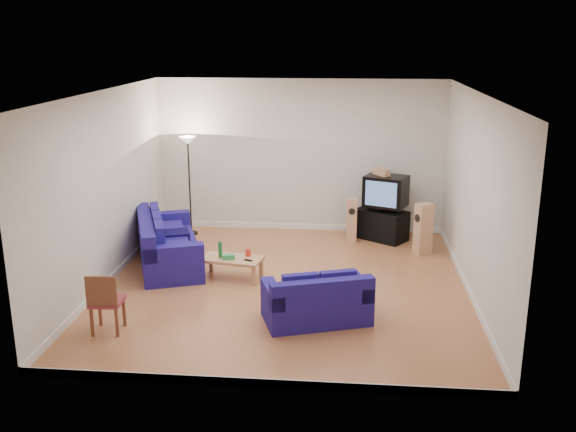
# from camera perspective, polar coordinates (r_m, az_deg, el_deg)

# --- Properties ---
(room) EXTENTS (6.01, 6.51, 3.21)m
(room) POSITION_cam_1_polar(r_m,az_deg,el_deg) (10.35, -0.20, 1.76)
(room) COLOR #9B542F
(room) RESTS_ON ground
(sofa_three_seat) EXTENTS (1.75, 2.53, 0.90)m
(sofa_three_seat) POSITION_cam_1_polar(r_m,az_deg,el_deg) (11.89, -10.86, -2.72)
(sofa_three_seat) COLOR #160D58
(sofa_three_seat) RESTS_ON ground
(sofa_loveseat) EXTENTS (1.69, 1.27, 0.75)m
(sofa_loveseat) POSITION_cam_1_polar(r_m,az_deg,el_deg) (9.44, 2.61, -7.77)
(sofa_loveseat) COLOR #160D58
(sofa_loveseat) RESTS_ON ground
(coffee_table) EXTENTS (1.11, 0.69, 0.38)m
(coffee_table) POSITION_cam_1_polar(r_m,az_deg,el_deg) (11.06, -5.04, -3.98)
(coffee_table) COLOR tan
(coffee_table) RESTS_ON ground
(bottle) EXTENTS (0.07, 0.07, 0.28)m
(bottle) POSITION_cam_1_polar(r_m,az_deg,el_deg) (11.04, -6.04, -2.98)
(bottle) COLOR #197233
(bottle) RESTS_ON coffee_table
(tissue_box) EXTENTS (0.22, 0.15, 0.08)m
(tissue_box) POSITION_cam_1_polar(r_m,az_deg,el_deg) (10.97, -5.30, -3.63)
(tissue_box) COLOR green
(tissue_box) RESTS_ON coffee_table
(red_canister) EXTENTS (0.10, 0.10, 0.13)m
(red_canister) POSITION_cam_1_polar(r_m,az_deg,el_deg) (11.09, -3.56, -3.26)
(red_canister) COLOR red
(red_canister) RESTS_ON coffee_table
(remote) EXTENTS (0.15, 0.10, 0.02)m
(remote) POSITION_cam_1_polar(r_m,az_deg,el_deg) (10.88, -3.55, -3.95)
(remote) COLOR black
(remote) RESTS_ON coffee_table
(tv_stand) EXTENTS (1.14, 1.04, 0.61)m
(tv_stand) POSITION_cam_1_polar(r_m,az_deg,el_deg) (13.26, 8.32, -0.77)
(tv_stand) COLOR black
(tv_stand) RESTS_ON ground
(av_receiver) EXTENTS (0.51, 0.53, 0.10)m
(av_receiver) POSITION_cam_1_polar(r_m,az_deg,el_deg) (13.21, 8.19, 0.77)
(av_receiver) COLOR black
(av_receiver) RESTS_ON tv_stand
(television) EXTENTS (0.97, 0.85, 0.62)m
(television) POSITION_cam_1_polar(r_m,az_deg,el_deg) (13.07, 8.69, 2.21)
(television) COLOR black
(television) RESTS_ON av_receiver
(centre_speaker) EXTENTS (0.36, 0.40, 0.14)m
(centre_speaker) POSITION_cam_1_polar(r_m,az_deg,el_deg) (13.05, 8.32, 3.91)
(centre_speaker) COLOR tan
(centre_speaker) RESTS_ON television
(speaker_left) EXTENTS (0.21, 0.28, 0.89)m
(speaker_left) POSITION_cam_1_polar(r_m,az_deg,el_deg) (13.04, 5.67, -0.32)
(speaker_left) COLOR tan
(speaker_left) RESTS_ON ground
(speaker_right) EXTENTS (0.37, 0.34, 0.99)m
(speaker_right) POSITION_cam_1_polar(r_m,az_deg,el_deg) (12.45, 11.92, -1.14)
(speaker_right) COLOR tan
(speaker_right) RESTS_ON ground
(floor_lamp) EXTENTS (0.35, 0.35, 2.06)m
(floor_lamp) POSITION_cam_1_polar(r_m,az_deg,el_deg) (13.30, -8.86, 5.46)
(floor_lamp) COLOR black
(floor_lamp) RESTS_ON ground
(dining_chair) EXTENTS (0.45, 0.45, 0.90)m
(dining_chair) POSITION_cam_1_polar(r_m,az_deg,el_deg) (9.36, -15.94, -7.18)
(dining_chair) COLOR brown
(dining_chair) RESTS_ON ground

